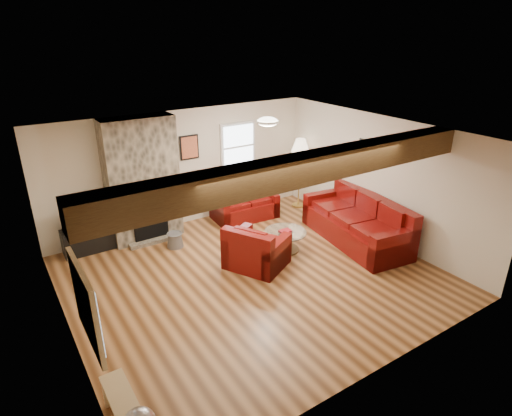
# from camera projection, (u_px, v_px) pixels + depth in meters

# --- Properties ---
(room) EXTENTS (8.00, 8.00, 8.00)m
(room) POSITION_uv_depth(u_px,v_px,m) (253.00, 211.00, 7.03)
(room) COLOR #5A3217
(room) RESTS_ON ground
(floor) EXTENTS (6.00, 6.00, 0.00)m
(floor) POSITION_uv_depth(u_px,v_px,m) (253.00, 276.00, 7.52)
(floor) COLOR #5A3217
(floor) RESTS_ON ground
(oak_beam) EXTENTS (6.00, 0.36, 0.38)m
(oak_beam) POSITION_uv_depth(u_px,v_px,m) (304.00, 169.00, 5.66)
(oak_beam) COLOR #361F10
(oak_beam) RESTS_ON room
(chimney_breast) EXTENTS (1.40, 0.67, 2.50)m
(chimney_breast) POSITION_uv_depth(u_px,v_px,m) (143.00, 182.00, 8.46)
(chimney_breast) COLOR #38342B
(chimney_breast) RESTS_ON floor
(back_window) EXTENTS (0.90, 0.08, 1.10)m
(back_window) POSITION_uv_depth(u_px,v_px,m) (238.00, 146.00, 9.69)
(back_window) COLOR silver
(back_window) RESTS_ON room
(hatch_window) EXTENTS (0.08, 1.00, 0.90)m
(hatch_window) POSITION_uv_depth(u_px,v_px,m) (87.00, 305.00, 4.31)
(hatch_window) COLOR tan
(hatch_window) RESTS_ON room
(ceiling_dome) EXTENTS (0.40, 0.40, 0.18)m
(ceiling_dome) POSITION_uv_depth(u_px,v_px,m) (268.00, 123.00, 7.72)
(ceiling_dome) COLOR white
(ceiling_dome) RESTS_ON room
(artwork_back) EXTENTS (0.42, 0.06, 0.52)m
(artwork_back) POSITION_uv_depth(u_px,v_px,m) (189.00, 147.00, 9.02)
(artwork_back) COLOR black
(artwork_back) RESTS_ON room
(artwork_right) EXTENTS (0.06, 0.55, 0.42)m
(artwork_right) POSITION_uv_depth(u_px,v_px,m) (369.00, 151.00, 8.56)
(artwork_right) COLOR black
(artwork_right) RESTS_ON room
(sofa_three) EXTENTS (1.35, 2.56, 0.94)m
(sofa_three) POSITION_uv_depth(u_px,v_px,m) (356.00, 220.00, 8.60)
(sofa_three) COLOR #4B0507
(sofa_three) RESTS_ON floor
(loveseat) EXTENTS (1.47, 0.91, 0.75)m
(loveseat) POSITION_uv_depth(u_px,v_px,m) (244.00, 202.00, 9.70)
(loveseat) COLOR #4B0507
(loveseat) RESTS_ON floor
(armchair_red) EXTENTS (1.23, 1.29, 0.80)m
(armchair_red) POSITION_uv_depth(u_px,v_px,m) (257.00, 246.00, 7.72)
(armchair_red) COLOR #4B0507
(armchair_red) RESTS_ON floor
(coffee_table) EXTENTS (0.82, 0.82, 0.43)m
(coffee_table) POSITION_uv_depth(u_px,v_px,m) (285.00, 241.00, 8.33)
(coffee_table) COLOR #462B16
(coffee_table) RESTS_ON floor
(tv_cabinet) EXTENTS (0.99, 0.39, 0.49)m
(tv_cabinet) POSITION_uv_depth(u_px,v_px,m) (89.00, 239.00, 8.29)
(tv_cabinet) COLOR black
(tv_cabinet) RESTS_ON floor
(television) EXTENTS (0.87, 0.11, 0.50)m
(television) POSITION_uv_depth(u_px,v_px,m) (85.00, 216.00, 8.10)
(television) COLOR black
(television) RESTS_ON tv_cabinet
(floor_lamp) EXTENTS (0.43, 0.43, 1.67)m
(floor_lamp) POSITION_uv_depth(u_px,v_px,m) (300.00, 149.00, 9.94)
(floor_lamp) COLOR tan
(floor_lamp) RESTS_ON floor
(coal_bucket) EXTENTS (0.32, 0.32, 0.31)m
(coal_bucket) POSITION_uv_depth(u_px,v_px,m) (175.00, 240.00, 8.48)
(coal_bucket) COLOR slate
(coal_bucket) RESTS_ON floor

